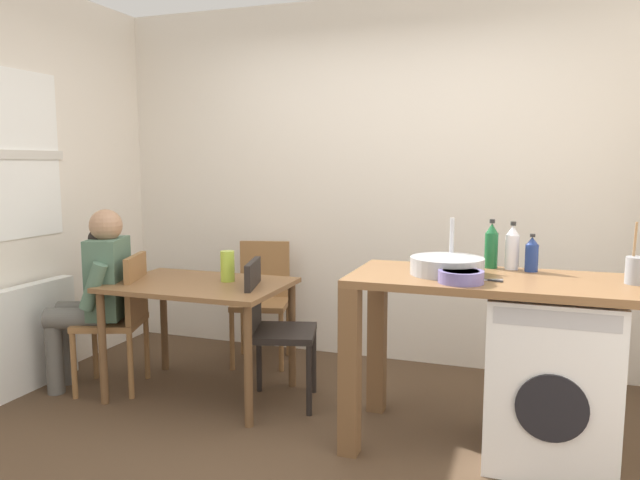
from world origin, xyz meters
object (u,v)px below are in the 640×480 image
object	(u,v)px
chair_person_seat	(121,314)
chair_opposite	(270,324)
dining_table	(200,298)
bottle_squat_brown	(512,248)
vase	(228,266)
chair_spare_by_wall	(263,294)
seated_person	(96,290)
mixing_bowl	(461,276)
washing_machine	(550,377)
utensil_crock	(638,270)
bottle_tall_green	(491,246)
bottle_clear_small	(532,255)

from	to	relation	value
chair_person_seat	chair_opposite	size ratio (longest dim) A/B	1.00
chair_person_seat	dining_table	bearing A→B (deg)	-101.68
chair_person_seat	bottle_squat_brown	distance (m)	2.50
vase	bottle_squat_brown	bearing A→B (deg)	0.40
chair_spare_by_wall	vase	size ratio (longest dim) A/B	4.56
seated_person	mixing_bowl	world-z (taller)	seated_person
bottle_squat_brown	vase	bearing A→B (deg)	-179.60
washing_machine	utensil_crock	bearing A→B (deg)	8.10
chair_opposite	vase	bearing A→B (deg)	-117.66
bottle_squat_brown	mixing_bowl	distance (m)	0.53
chair_spare_by_wall	bottle_tall_green	size ratio (longest dim) A/B	3.33
washing_machine	utensil_crock	size ratio (longest dim) A/B	2.87
mixing_bowl	utensil_crock	distance (m)	0.84
chair_spare_by_wall	seated_person	distance (m)	1.21
bottle_tall_green	bottle_clear_small	size ratio (longest dim) A/B	1.34
dining_table	chair_opposite	size ratio (longest dim) A/B	1.22
chair_opposite	washing_machine	distance (m)	1.63
seated_person	washing_machine	world-z (taller)	seated_person
chair_person_seat	bottle_tall_green	size ratio (longest dim) A/B	3.33
bottle_squat_brown	vase	size ratio (longest dim) A/B	1.33
vase	chair_spare_by_wall	bearing A→B (deg)	95.78
bottle_tall_green	vase	xyz separation A→B (m)	(-1.62, -0.02, -0.20)
dining_table	chair_spare_by_wall	size ratio (longest dim) A/B	1.22
bottle_clear_small	utensil_crock	distance (m)	0.51
dining_table	utensil_crock	size ratio (longest dim) A/B	3.67
chair_opposite	vase	size ratio (longest dim) A/B	4.56
chair_person_seat	chair_spare_by_wall	world-z (taller)	same
washing_machine	bottle_tall_green	distance (m)	0.75
chair_spare_by_wall	vase	distance (m)	0.75
bottle_tall_green	utensil_crock	bearing A→B (deg)	-18.22
dining_table	washing_machine	xyz separation A→B (m)	(2.09, -0.16, -0.21)
chair_spare_by_wall	dining_table	bearing A→B (deg)	69.88
bottle_squat_brown	bottle_tall_green	bearing A→B (deg)	176.09
seated_person	utensil_crock	xyz separation A→B (m)	(3.16, 0.02, 0.32)
dining_table	chair_opposite	xyz separation A→B (m)	(0.48, 0.03, -0.14)
chair_spare_by_wall	vase	world-z (taller)	vase
bottle_clear_small	washing_machine	bearing A→B (deg)	-64.78
bottle_squat_brown	vase	xyz separation A→B (m)	(-1.73, -0.01, -0.20)
chair_spare_by_wall	mixing_bowl	world-z (taller)	mixing_bowl
dining_table	vase	size ratio (longest dim) A/B	5.58
bottle_squat_brown	bottle_clear_small	xyz separation A→B (m)	(0.10, -0.04, -0.03)
dining_table	utensil_crock	bearing A→B (deg)	-2.49
seated_person	bottle_clear_small	distance (m)	2.71
washing_machine	bottle_clear_small	distance (m)	0.64
chair_opposite	mixing_bowl	distance (m)	1.32
chair_opposite	chair_spare_by_wall	bearing A→B (deg)	-167.51
chair_opposite	dining_table	bearing A→B (deg)	-102.03
bottle_tall_green	bottle_squat_brown	bearing A→B (deg)	-3.91
washing_machine	bottle_squat_brown	xyz separation A→B (m)	(-0.21, 0.27, 0.61)
washing_machine	chair_opposite	bearing A→B (deg)	173.32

